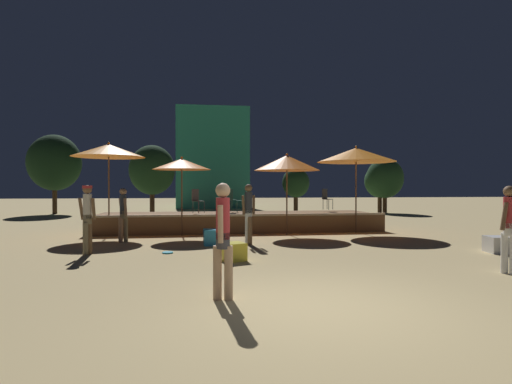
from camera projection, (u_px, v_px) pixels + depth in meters
name	position (u px, v px, depth m)	size (l,w,h in m)	color
ground_plane	(323.00, 307.00, 5.58)	(120.00, 120.00, 0.00)	tan
wooden_deck	(238.00, 221.00, 15.96)	(10.94, 3.22, 0.72)	brown
patio_umbrella_0	(109.00, 151.00, 13.94)	(2.49, 2.49, 3.28)	brown
patio_umbrella_1	(287.00, 163.00, 14.27)	(2.35, 2.35, 2.91)	brown
patio_umbrella_2	(182.00, 164.00, 13.87)	(2.02, 2.02, 2.76)	brown
patio_umbrella_3	(356.00, 155.00, 14.86)	(2.89, 2.89, 3.24)	brown
cube_seat_0	(499.00, 245.00, 10.24)	(0.67, 0.67, 0.42)	white
cube_seat_1	(213.00, 237.00, 11.64)	(0.55, 0.55, 0.46)	#2D9EDB
cube_seat_2	(233.00, 252.00, 9.14)	(0.63, 0.63, 0.41)	yellow
person_0	(509.00, 226.00, 7.71)	(0.53, 0.29, 1.71)	white
person_1	(249.00, 211.00, 11.76)	(0.45, 0.29, 1.78)	white
person_2	(223.00, 236.00, 5.93)	(0.29, 0.51, 1.74)	tan
person_3	(123.00, 213.00, 12.21)	(0.35, 0.47, 1.66)	#997051
person_4	(87.00, 215.00, 9.97)	(0.48, 0.29, 1.74)	#72664C
bistro_chair_0	(326.00, 197.00, 17.51)	(0.48, 0.48, 0.90)	#2D3338
bistro_chair_1	(231.00, 197.00, 16.67)	(0.48, 0.48, 0.90)	#1E4C47
bistro_chair_2	(243.00, 198.00, 15.52)	(0.40, 0.40, 0.90)	#1E4C47
bistro_chair_3	(197.00, 198.00, 15.10)	(0.48, 0.48, 0.90)	#47474C
frisbee_disc	(168.00, 253.00, 10.16)	(0.28, 0.28, 0.03)	#33B2D8
background_tree_0	(152.00, 170.00, 23.54)	(2.66, 2.66, 4.18)	#3D2B1C
background_tree_1	(380.00, 181.00, 26.78)	(2.02, 2.02, 3.23)	#3D2B1C
background_tree_2	(385.00, 178.00, 26.51)	(2.41, 2.41, 3.63)	#3D2B1C
background_tree_3	(296.00, 183.00, 25.86)	(1.76, 1.76, 2.97)	#3D2B1C
background_tree_4	(55.00, 163.00, 25.45)	(3.24, 3.24, 5.06)	#3D2B1C
distant_building	(213.00, 159.00, 33.12)	(5.83, 3.50, 8.18)	teal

